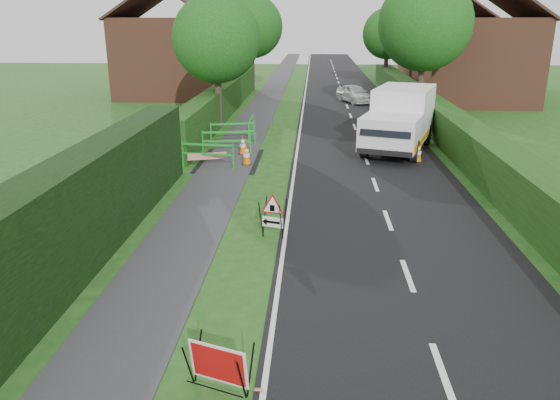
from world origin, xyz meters
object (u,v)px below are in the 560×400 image
object	(u,v)px
works_van	(400,118)
hatchback_car	(355,94)
triangle_sign	(271,213)
red_rect_sign	(218,365)

from	to	relation	value
works_van	hatchback_car	xyz separation A→B (m)	(-0.97, 13.99, -0.79)
works_van	triangle_sign	bearing A→B (deg)	-95.89
works_van	hatchback_car	distance (m)	14.04
triangle_sign	hatchback_car	xyz separation A→B (m)	(3.78, 24.47, -0.12)
triangle_sign	works_van	bearing A→B (deg)	82.58
hatchback_car	triangle_sign	bearing A→B (deg)	-120.98
red_rect_sign	hatchback_car	xyz separation A→B (m)	(4.11, 30.65, 0.13)
works_van	hatchback_car	world-z (taller)	works_van
triangle_sign	works_van	distance (m)	11.53
red_rect_sign	works_van	bearing A→B (deg)	93.01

